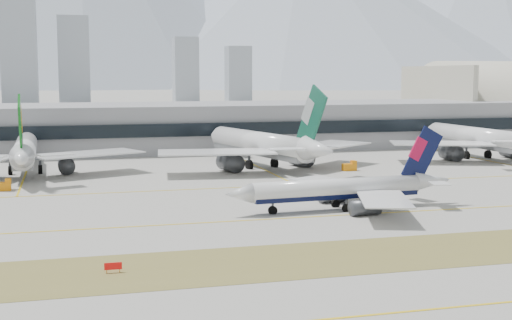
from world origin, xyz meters
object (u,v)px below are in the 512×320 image
object	(u,v)px
taxiing_airliner	(345,189)
widebody_eva	(25,152)
widebody_cathay	(264,146)
terminal	(167,127)
widebody_china_air	(480,139)

from	to	relation	value
taxiing_airliner	widebody_eva	xyz separation A→B (m)	(-59.65, 62.80, 1.87)
widebody_eva	taxiing_airliner	bearing A→B (deg)	-137.77
taxiing_airliner	widebody_cathay	world-z (taller)	widebody_cathay
taxiing_airliner	terminal	distance (m)	115.75
taxiing_airliner	widebody_china_air	bearing A→B (deg)	-141.17
widebody_china_air	terminal	bearing A→B (deg)	56.32
widebody_eva	terminal	xyz separation A→B (m)	(42.77, 51.65, 1.94)
taxiing_airliner	terminal	size ratio (longest dim) A/B	0.16
terminal	taxiing_airliner	bearing A→B (deg)	-81.61
taxiing_airliner	terminal	world-z (taller)	taxiing_airliner
widebody_china_air	terminal	distance (m)	99.35
taxiing_airliner	widebody_china_air	distance (m)	92.76
taxiing_airliner	terminal	bearing A→B (deg)	-85.55
widebody_china_air	widebody_cathay	bearing A→B (deg)	91.19
widebody_cathay	widebody_china_air	distance (m)	67.34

